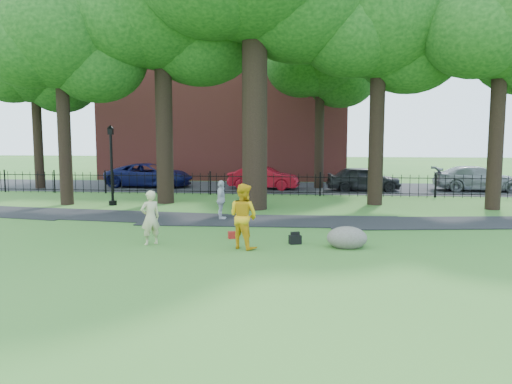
# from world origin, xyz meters

# --- Properties ---
(ground) EXTENTS (120.00, 120.00, 0.00)m
(ground) POSITION_xyz_m (0.00, 0.00, 0.00)
(ground) COLOR #2D6623
(ground) RESTS_ON ground
(footpath) EXTENTS (36.07, 3.85, 0.03)m
(footpath) POSITION_xyz_m (1.00, 3.90, 0.00)
(footpath) COLOR black
(footpath) RESTS_ON ground
(street) EXTENTS (80.00, 7.00, 0.02)m
(street) POSITION_xyz_m (0.00, 16.00, 0.00)
(street) COLOR black
(street) RESTS_ON ground
(iron_fence) EXTENTS (44.00, 0.04, 1.20)m
(iron_fence) POSITION_xyz_m (0.00, 12.00, 0.60)
(iron_fence) COLOR black
(iron_fence) RESTS_ON ground
(brick_building) EXTENTS (18.00, 8.00, 12.00)m
(brick_building) POSITION_xyz_m (-4.00, 24.00, 6.00)
(brick_building) COLOR brown
(brick_building) RESTS_ON ground
(tree_row) EXTENTS (26.82, 7.96, 12.42)m
(tree_row) POSITION_xyz_m (0.52, 8.40, 8.15)
(tree_row) COLOR black
(tree_row) RESTS_ON ground
(woman) EXTENTS (0.71, 0.68, 1.64)m
(woman) POSITION_xyz_m (-2.34, -0.51, 0.82)
(woman) COLOR tan
(woman) RESTS_ON ground
(man) EXTENTS (1.16, 1.10, 1.89)m
(man) POSITION_xyz_m (0.50, -0.70, 0.95)
(man) COLOR gold
(man) RESTS_ON ground
(pedestrian) EXTENTS (0.40, 0.91, 1.53)m
(pedestrian) POSITION_xyz_m (-1.00, 4.10, 0.77)
(pedestrian) COLOR #BABABF
(pedestrian) RESTS_ON ground
(boulder) EXTENTS (1.32, 1.09, 0.69)m
(boulder) POSITION_xyz_m (3.51, -0.30, 0.34)
(boulder) COLOR #5C554D
(boulder) RESTS_ON ground
(lamppost) EXTENTS (0.37, 0.37, 3.74)m
(lamppost) POSITION_xyz_m (-6.76, 7.51, 1.83)
(lamppost) COLOR black
(lamppost) RESTS_ON ground
(backpack) EXTENTS (0.41, 0.33, 0.27)m
(backpack) POSITION_xyz_m (1.99, 0.02, 0.13)
(backpack) COLOR black
(backpack) RESTS_ON ground
(red_bag) EXTENTS (0.37, 0.30, 0.22)m
(red_bag) POSITION_xyz_m (0.00, 0.63, 0.11)
(red_bag) COLOR maroon
(red_bag) RESTS_ON ground
(red_sedan) EXTENTS (4.37, 1.95, 1.39)m
(red_sedan) POSITION_xyz_m (-0.32, 15.06, 0.70)
(red_sedan) COLOR maroon
(red_sedan) RESTS_ON ground
(navy_van) EXTENTS (5.42, 2.57, 1.49)m
(navy_van) POSITION_xyz_m (-7.57, 15.50, 0.75)
(navy_van) COLOR #0C1040
(navy_van) RESTS_ON ground
(grey_car) EXTENTS (4.35, 1.95, 1.45)m
(grey_car) POSITION_xyz_m (5.58, 14.72, 0.73)
(grey_car) COLOR black
(grey_car) RESTS_ON ground
(silver_car) EXTENTS (5.04, 2.14, 1.45)m
(silver_car) POSITION_xyz_m (12.23, 15.38, 0.73)
(silver_car) COLOR gray
(silver_car) RESTS_ON ground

